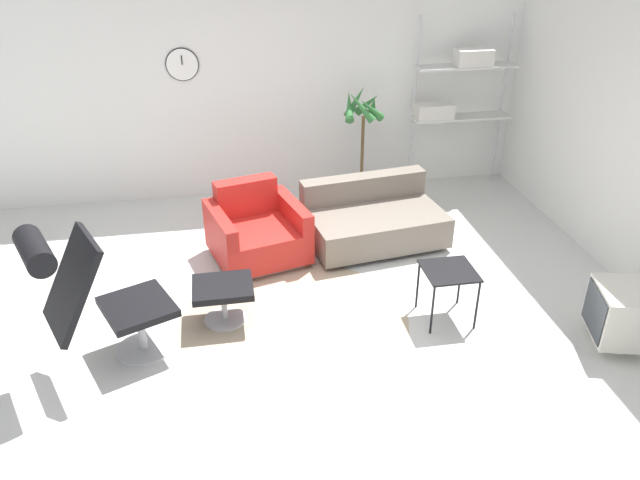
{
  "coord_description": "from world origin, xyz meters",
  "views": [
    {
      "loc": [
        -0.53,
        -4.49,
        3.2
      ],
      "look_at": [
        0.32,
        0.29,
        0.55
      ],
      "focal_mm": 35.0,
      "sensor_mm": 36.0,
      "label": 1
    }
  ],
  "objects_px": {
    "couch_low": "(373,221)",
    "potted_plant": "(362,145)",
    "armchair_red": "(256,233)",
    "lounge_chair": "(87,287)",
    "side_table": "(449,275)",
    "ottoman": "(223,293)",
    "shelf_unit": "(457,88)",
    "crt_television": "(620,315)"
  },
  "relations": [
    {
      "from": "couch_low",
      "to": "potted_plant",
      "type": "relative_size",
      "value": 1.09
    },
    {
      "from": "armchair_red",
      "to": "potted_plant",
      "type": "bearing_deg",
      "value": -154.02
    },
    {
      "from": "lounge_chair",
      "to": "potted_plant",
      "type": "distance_m",
      "value": 3.75
    },
    {
      "from": "armchair_red",
      "to": "side_table",
      "type": "height_order",
      "value": "armchair_red"
    },
    {
      "from": "side_table",
      "to": "potted_plant",
      "type": "height_order",
      "value": "potted_plant"
    },
    {
      "from": "lounge_chair",
      "to": "ottoman",
      "type": "distance_m",
      "value": 1.15
    },
    {
      "from": "lounge_chair",
      "to": "shelf_unit",
      "type": "xyz_separation_m",
      "value": [
        3.86,
        2.82,
        0.55
      ]
    },
    {
      "from": "ottoman",
      "to": "shelf_unit",
      "type": "bearing_deg",
      "value": 39.58
    },
    {
      "from": "lounge_chair",
      "to": "couch_low",
      "type": "height_order",
      "value": "lounge_chair"
    },
    {
      "from": "crt_television",
      "to": "potted_plant",
      "type": "xyz_separation_m",
      "value": [
        -1.41,
        3.07,
        0.43
      ]
    },
    {
      "from": "ottoman",
      "to": "couch_low",
      "type": "xyz_separation_m",
      "value": [
        1.61,
        1.18,
        -0.04
      ]
    },
    {
      "from": "shelf_unit",
      "to": "side_table",
      "type": "bearing_deg",
      "value": -110.54
    },
    {
      "from": "side_table",
      "to": "shelf_unit",
      "type": "relative_size",
      "value": 0.23
    },
    {
      "from": "couch_low",
      "to": "crt_television",
      "type": "bearing_deg",
      "value": 118.13
    },
    {
      "from": "lounge_chair",
      "to": "potted_plant",
      "type": "bearing_deg",
      "value": 110.52
    },
    {
      "from": "armchair_red",
      "to": "crt_television",
      "type": "height_order",
      "value": "armchair_red"
    },
    {
      "from": "side_table",
      "to": "crt_television",
      "type": "relative_size",
      "value": 0.82
    },
    {
      "from": "couch_low",
      "to": "crt_television",
      "type": "height_order",
      "value": "couch_low"
    },
    {
      "from": "crt_television",
      "to": "shelf_unit",
      "type": "distance_m",
      "value": 3.42
    },
    {
      "from": "armchair_red",
      "to": "shelf_unit",
      "type": "bearing_deg",
      "value": -166.49
    },
    {
      "from": "potted_plant",
      "to": "shelf_unit",
      "type": "relative_size",
      "value": 0.66
    },
    {
      "from": "crt_television",
      "to": "shelf_unit",
      "type": "relative_size",
      "value": 0.28
    },
    {
      "from": "ottoman",
      "to": "couch_low",
      "type": "height_order",
      "value": "couch_low"
    },
    {
      "from": "potted_plant",
      "to": "armchair_red",
      "type": "bearing_deg",
      "value": -139.37
    },
    {
      "from": "lounge_chair",
      "to": "couch_low",
      "type": "bearing_deg",
      "value": 98.15
    },
    {
      "from": "lounge_chair",
      "to": "couch_low",
      "type": "distance_m",
      "value": 3.08
    },
    {
      "from": "side_table",
      "to": "shelf_unit",
      "type": "distance_m",
      "value": 2.98
    },
    {
      "from": "shelf_unit",
      "to": "ottoman",
      "type": "bearing_deg",
      "value": -140.42
    },
    {
      "from": "armchair_red",
      "to": "potted_plant",
      "type": "relative_size",
      "value": 0.77
    },
    {
      "from": "side_table",
      "to": "crt_television",
      "type": "xyz_separation_m",
      "value": [
        1.24,
        -0.58,
        -0.15
      ]
    },
    {
      "from": "crt_television",
      "to": "couch_low",
      "type": "bearing_deg",
      "value": 51.16
    },
    {
      "from": "crt_television",
      "to": "potted_plant",
      "type": "relative_size",
      "value": 0.43
    },
    {
      "from": "ottoman",
      "to": "side_table",
      "type": "distance_m",
      "value": 1.91
    },
    {
      "from": "lounge_chair",
      "to": "crt_television",
      "type": "relative_size",
      "value": 2.06
    },
    {
      "from": "armchair_red",
      "to": "couch_low",
      "type": "distance_m",
      "value": 1.25
    },
    {
      "from": "couch_low",
      "to": "side_table",
      "type": "relative_size",
      "value": 3.08
    },
    {
      "from": "lounge_chair",
      "to": "armchair_red",
      "type": "height_order",
      "value": "lounge_chair"
    },
    {
      "from": "ottoman",
      "to": "shelf_unit",
      "type": "distance_m",
      "value": 3.88
    },
    {
      "from": "potted_plant",
      "to": "lounge_chair",
      "type": "bearing_deg",
      "value": -135.68
    },
    {
      "from": "crt_television",
      "to": "shelf_unit",
      "type": "height_order",
      "value": "shelf_unit"
    },
    {
      "from": "armchair_red",
      "to": "side_table",
      "type": "bearing_deg",
      "value": 123.94
    },
    {
      "from": "ottoman",
      "to": "couch_low",
      "type": "bearing_deg",
      "value": 36.26
    }
  ]
}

